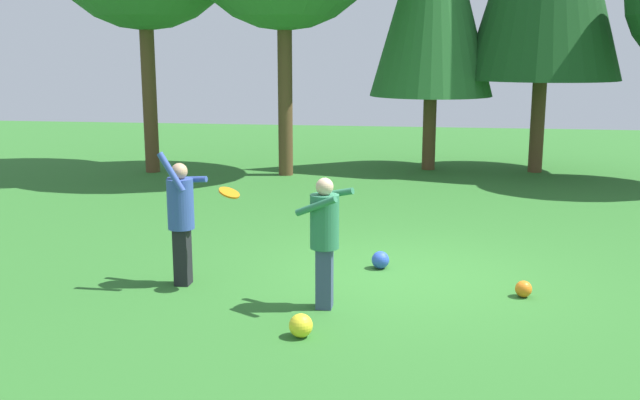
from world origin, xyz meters
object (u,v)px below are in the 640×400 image
(person_thrower, at_px, (181,213))
(frisbee, at_px, (229,193))
(person_catcher, at_px, (325,232))
(ball_blue, at_px, (380,260))
(ball_yellow, at_px, (301,325))
(ball_orange, at_px, (524,289))

(person_thrower, xyz_separation_m, frisbee, (0.68, -0.12, 0.31))
(person_thrower, distance_m, person_catcher, 2.04)
(ball_blue, height_order, ball_yellow, ball_yellow)
(frisbee, bearing_deg, person_thrower, 170.16)
(person_catcher, height_order, ball_yellow, person_catcher)
(person_catcher, relative_size, ball_orange, 7.56)
(person_catcher, height_order, frisbee, person_catcher)
(ball_blue, distance_m, ball_yellow, 2.71)
(ball_orange, bearing_deg, frisbee, -175.99)
(ball_blue, bearing_deg, ball_yellow, -104.38)
(frisbee, relative_size, ball_blue, 1.37)
(person_catcher, xyz_separation_m, ball_orange, (2.39, 0.74, -0.82))
(person_catcher, bearing_deg, ball_yellow, 103.39)
(frisbee, bearing_deg, ball_orange, 4.01)
(person_catcher, bearing_deg, ball_orange, -142.33)
(person_catcher, relative_size, ball_blue, 6.33)
(person_thrower, distance_m, frisbee, 0.76)
(ball_blue, bearing_deg, frisbee, -146.62)
(person_thrower, distance_m, ball_orange, 4.43)
(ball_orange, bearing_deg, ball_yellow, -146.25)
(frisbee, height_order, ball_blue, frisbee)
(person_thrower, xyz_separation_m, ball_yellow, (1.83, -1.54, -0.83))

